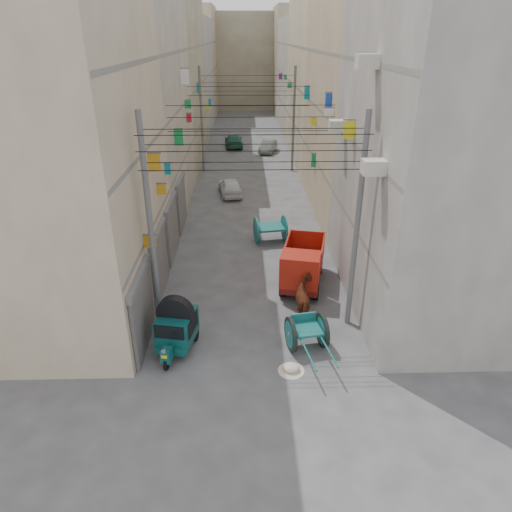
{
  "coord_description": "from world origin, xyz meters",
  "views": [
    {
      "loc": [
        -0.34,
        -8.71,
        10.07
      ],
      "look_at": [
        0.07,
        6.5,
        2.67
      ],
      "focal_mm": 32.0,
      "sensor_mm": 36.0,
      "label": 1
    }
  ],
  "objects_px": {
    "distant_car_grey": "(268,147)",
    "auto_rickshaw": "(176,326)",
    "feed_sack": "(291,368)",
    "horse": "(307,300)",
    "tonga_cart": "(307,332)",
    "mini_truck": "(302,269)",
    "second_cart": "(270,228)",
    "distant_car_white": "(230,186)",
    "distant_car_green": "(234,141)"
  },
  "relations": [
    {
      "from": "second_cart",
      "to": "distant_car_green",
      "type": "relative_size",
      "value": 0.44
    },
    {
      "from": "tonga_cart",
      "to": "mini_truck",
      "type": "distance_m",
      "value": 4.2
    },
    {
      "from": "distant_car_green",
      "to": "auto_rickshaw",
      "type": "bearing_deg",
      "value": 83.77
    },
    {
      "from": "auto_rickshaw",
      "to": "mini_truck",
      "type": "height_order",
      "value": "mini_truck"
    },
    {
      "from": "feed_sack",
      "to": "distant_car_grey",
      "type": "height_order",
      "value": "distant_car_grey"
    },
    {
      "from": "auto_rickshaw",
      "to": "mini_truck",
      "type": "distance_m",
      "value": 6.37
    },
    {
      "from": "mini_truck",
      "to": "distant_car_grey",
      "type": "xyz_separation_m",
      "value": [
        -0.15,
        25.83,
        -0.44
      ]
    },
    {
      "from": "second_cart",
      "to": "horse",
      "type": "distance_m",
      "value": 7.48
    },
    {
      "from": "feed_sack",
      "to": "second_cart",
      "type": "bearing_deg",
      "value": 90.67
    },
    {
      "from": "auto_rickshaw",
      "to": "tonga_cart",
      "type": "xyz_separation_m",
      "value": [
        4.56,
        -0.07,
        -0.29
      ]
    },
    {
      "from": "auto_rickshaw",
      "to": "second_cart",
      "type": "distance_m",
      "value": 9.95
    },
    {
      "from": "horse",
      "to": "distant_car_white",
      "type": "distance_m",
      "value": 15.85
    },
    {
      "from": "feed_sack",
      "to": "distant_car_grey",
      "type": "relative_size",
      "value": 0.17
    },
    {
      "from": "feed_sack",
      "to": "horse",
      "type": "relative_size",
      "value": 0.29
    },
    {
      "from": "feed_sack",
      "to": "distant_car_grey",
      "type": "xyz_separation_m",
      "value": [
        0.8,
        31.28,
        0.41
      ]
    },
    {
      "from": "auto_rickshaw",
      "to": "horse",
      "type": "bearing_deg",
      "value": 31.17
    },
    {
      "from": "auto_rickshaw",
      "to": "tonga_cart",
      "type": "relative_size",
      "value": 0.8
    },
    {
      "from": "distant_car_white",
      "to": "horse",
      "type": "bearing_deg",
      "value": 93.13
    },
    {
      "from": "mini_truck",
      "to": "feed_sack",
      "type": "distance_m",
      "value": 5.6
    },
    {
      "from": "feed_sack",
      "to": "distant_car_grey",
      "type": "bearing_deg",
      "value": 88.53
    },
    {
      "from": "second_cart",
      "to": "distant_car_grey",
      "type": "height_order",
      "value": "second_cart"
    },
    {
      "from": "distant_car_white",
      "to": "distant_car_grey",
      "type": "relative_size",
      "value": 1.06
    },
    {
      "from": "mini_truck",
      "to": "feed_sack",
      "type": "xyz_separation_m",
      "value": [
        -0.96,
        -5.46,
        -0.84
      ]
    },
    {
      "from": "auto_rickshaw",
      "to": "distant_car_white",
      "type": "height_order",
      "value": "auto_rickshaw"
    },
    {
      "from": "tonga_cart",
      "to": "feed_sack",
      "type": "height_order",
      "value": "tonga_cart"
    },
    {
      "from": "auto_rickshaw",
      "to": "tonga_cart",
      "type": "distance_m",
      "value": 4.57
    },
    {
      "from": "auto_rickshaw",
      "to": "distant_car_green",
      "type": "height_order",
      "value": "auto_rickshaw"
    },
    {
      "from": "second_cart",
      "to": "distant_car_white",
      "type": "height_order",
      "value": "second_cart"
    },
    {
      "from": "mini_truck",
      "to": "distant_car_green",
      "type": "relative_size",
      "value": 0.96
    },
    {
      "from": "auto_rickshaw",
      "to": "distant_car_grey",
      "type": "bearing_deg",
      "value": 91.77
    },
    {
      "from": "mini_truck",
      "to": "horse",
      "type": "xyz_separation_m",
      "value": [
        -0.07,
        -2.31,
        -0.18
      ]
    },
    {
      "from": "auto_rickshaw",
      "to": "horse",
      "type": "xyz_separation_m",
      "value": [
        4.8,
        1.79,
        -0.13
      ]
    },
    {
      "from": "feed_sack",
      "to": "distant_car_white",
      "type": "height_order",
      "value": "distant_car_white"
    },
    {
      "from": "horse",
      "to": "second_cart",
      "type": "bearing_deg",
      "value": -84.43
    },
    {
      "from": "feed_sack",
      "to": "distant_car_white",
      "type": "relative_size",
      "value": 0.16
    },
    {
      "from": "tonga_cart",
      "to": "mini_truck",
      "type": "xyz_separation_m",
      "value": [
        0.31,
        4.17,
        0.33
      ]
    },
    {
      "from": "tonga_cart",
      "to": "distant_car_white",
      "type": "xyz_separation_m",
      "value": [
        -3.11,
        17.35,
        -0.05
      ]
    },
    {
      "from": "auto_rickshaw",
      "to": "distant_car_green",
      "type": "bearing_deg",
      "value": 98.18
    },
    {
      "from": "auto_rickshaw",
      "to": "distant_car_green",
      "type": "xyz_separation_m",
      "value": [
        1.44,
        32.34,
        -0.34
      ]
    },
    {
      "from": "tonga_cart",
      "to": "distant_car_green",
      "type": "bearing_deg",
      "value": 85.02
    },
    {
      "from": "auto_rickshaw",
      "to": "distant_car_green",
      "type": "distance_m",
      "value": 32.37
    },
    {
      "from": "tonga_cart",
      "to": "feed_sack",
      "type": "xyz_separation_m",
      "value": [
        -0.65,
        -1.28,
        -0.51
      ]
    },
    {
      "from": "mini_truck",
      "to": "tonga_cart",
      "type": "bearing_deg",
      "value": -81.48
    },
    {
      "from": "second_cart",
      "to": "distant_car_white",
      "type": "relative_size",
      "value": 0.52
    },
    {
      "from": "second_cart",
      "to": "distant_car_grey",
      "type": "xyz_separation_m",
      "value": [
        0.93,
        20.73,
        -0.21
      ]
    },
    {
      "from": "second_cart",
      "to": "distant_car_green",
      "type": "xyz_separation_m",
      "value": [
        -2.35,
        23.14,
        -0.17
      ]
    },
    {
      "from": "auto_rickshaw",
      "to": "distant_car_white",
      "type": "relative_size",
      "value": 0.67
    },
    {
      "from": "distant_car_grey",
      "to": "auto_rickshaw",
      "type": "bearing_deg",
      "value": -83.66
    },
    {
      "from": "mini_truck",
      "to": "second_cart",
      "type": "distance_m",
      "value": 5.22
    },
    {
      "from": "mini_truck",
      "to": "distant_car_grey",
      "type": "bearing_deg",
      "value": 103.04
    }
  ]
}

